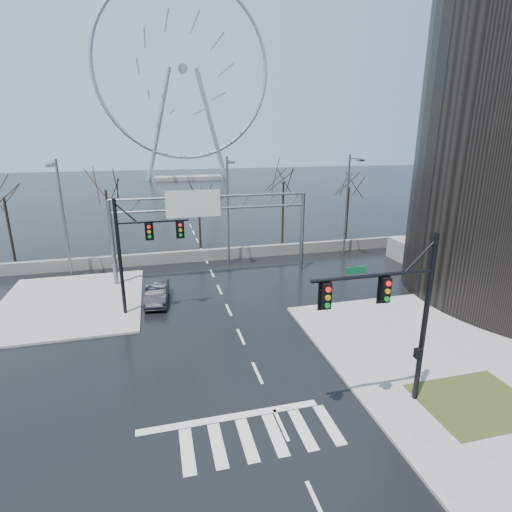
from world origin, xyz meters
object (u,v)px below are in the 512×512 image
object	(u,v)px
signal_mast_far	(137,246)
sign_gantry	(207,219)
ferris_wheel	(183,77)
signal_mast_near	(400,308)
car	(157,293)

from	to	relation	value
signal_mast_far	sign_gantry	bearing A→B (deg)	47.53
signal_mast_far	ferris_wheel	world-z (taller)	ferris_wheel
signal_mast_far	signal_mast_near	bearing A→B (deg)	-49.74
signal_mast_far	sign_gantry	xyz separation A→B (m)	(5.49, 6.00, 0.35)
signal_mast_near	sign_gantry	world-z (taller)	signal_mast_near
signal_mast_near	car	bearing A→B (deg)	123.96
signal_mast_far	sign_gantry	distance (m)	8.14
ferris_wheel	sign_gantry	bearing A→B (deg)	-93.84
ferris_wheel	car	distance (m)	88.54
sign_gantry	car	world-z (taller)	sign_gantry
signal_mast_far	car	xyz separation A→B (m)	(1.04, 1.80, -4.11)
ferris_wheel	car	bearing A→B (deg)	-96.65
ferris_wheel	car	xyz separation A→B (m)	(-9.82, -84.24, -25.41)
signal_mast_near	signal_mast_far	world-z (taller)	same
signal_mast_near	ferris_wheel	world-z (taller)	ferris_wheel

